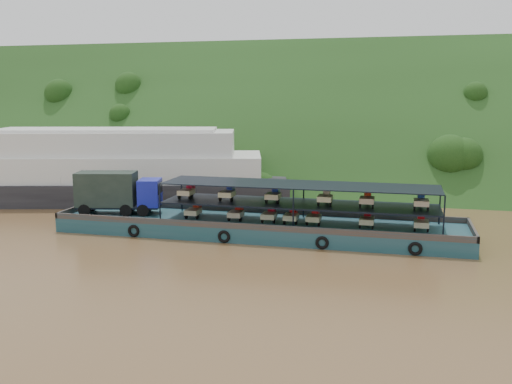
# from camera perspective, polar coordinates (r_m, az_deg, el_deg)

# --- Properties ---
(ground) EXTENTS (160.00, 160.00, 0.00)m
(ground) POSITION_cam_1_polar(r_m,az_deg,el_deg) (49.09, 1.41, -4.35)
(ground) COLOR brown
(ground) RESTS_ON ground
(hillside) EXTENTS (140.00, 39.60, 39.60)m
(hillside) POSITION_cam_1_polar(r_m,az_deg,el_deg) (83.97, 6.88, 1.46)
(hillside) COLOR #1B3513
(hillside) RESTS_ON ground
(cargo_barge) EXTENTS (35.00, 7.18, 5.03)m
(cargo_barge) POSITION_cam_1_polar(r_m,az_deg,el_deg) (49.47, -1.63, -2.74)
(cargo_barge) COLOR #144148
(cargo_barge) RESTS_ON ground
(passenger_ferry) EXTENTS (41.73, 20.34, 8.20)m
(passenger_ferry) POSITION_cam_1_polar(r_m,az_deg,el_deg) (66.82, -14.52, 2.19)
(passenger_ferry) COLOR black
(passenger_ferry) RESTS_ON ground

